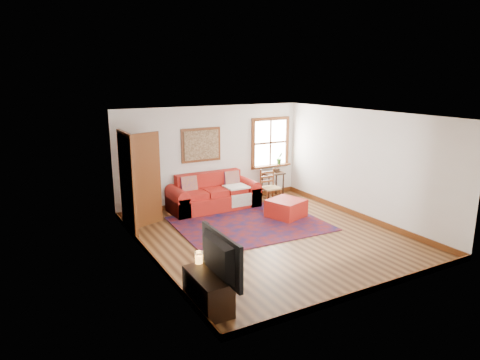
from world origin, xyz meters
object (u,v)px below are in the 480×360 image
red_leather_sofa (213,197)px  ladder_back_chair (269,186)px  media_cabinet (208,291)px  red_ottoman (286,208)px  side_table (273,177)px

red_leather_sofa → ladder_back_chair: (1.37, -0.44, 0.21)m
ladder_back_chair → media_cabinet: 5.12m
red_ottoman → ladder_back_chair: (0.18, 1.01, 0.29)m
red_leather_sofa → red_ottoman: 1.88m
side_table → media_cabinet: size_ratio=0.74×
ladder_back_chair → media_cabinet: ladder_back_chair is taller
red_ottoman → side_table: 1.79m
media_cabinet → ladder_back_chair: bearing=47.4°
red_leather_sofa → ladder_back_chair: size_ratio=2.41×
red_leather_sofa → media_cabinet: bearing=-116.5°
side_table → media_cabinet: 5.91m
red_ottoman → ladder_back_chair: bearing=61.4°
side_table → ladder_back_chair: size_ratio=0.73×
red_ottoman → media_cabinet: 4.29m
side_table → ladder_back_chair: 0.79m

